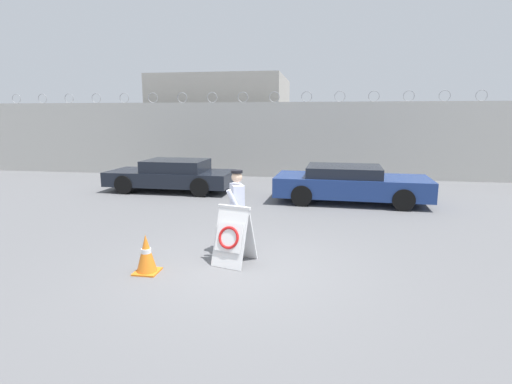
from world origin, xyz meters
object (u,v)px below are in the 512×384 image
object	(u,v)px
barricade_sign	(233,235)
traffic_cone_near	(146,254)
parked_car_rear_sedan	(350,183)
security_guard	(237,208)
parked_car_front_coupe	(172,175)

from	to	relation	value
barricade_sign	traffic_cone_near	xyz separation A→B (m)	(-1.41, -0.69, -0.20)
traffic_cone_near	parked_car_rear_sedan	bearing A→B (deg)	59.18
parked_car_rear_sedan	security_guard	bearing A→B (deg)	-112.76
barricade_sign	parked_car_rear_sedan	size ratio (longest dim) A/B	0.23
barricade_sign	parked_car_rear_sedan	bearing A→B (deg)	83.58
security_guard	traffic_cone_near	world-z (taller)	security_guard
security_guard	parked_car_front_coupe	bearing A→B (deg)	-172.72
parked_car_rear_sedan	barricade_sign	bearing A→B (deg)	-110.18
barricade_sign	security_guard	xyz separation A→B (m)	(-0.05, 0.57, 0.38)
traffic_cone_near	parked_car_rear_sedan	distance (m)	7.64
barricade_sign	traffic_cone_near	world-z (taller)	barricade_sign
parked_car_front_coupe	traffic_cone_near	bearing A→B (deg)	109.00
barricade_sign	traffic_cone_near	bearing A→B (deg)	-137.18
security_guard	parked_car_front_coupe	size ratio (longest dim) A/B	0.37
barricade_sign	traffic_cone_near	distance (m)	1.58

